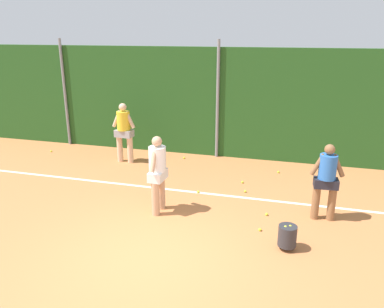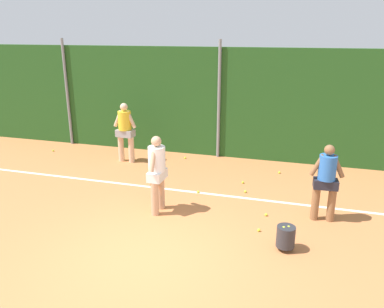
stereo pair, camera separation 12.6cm
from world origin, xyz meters
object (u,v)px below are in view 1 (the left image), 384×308
(tennis_ball_8, at_px, (278,172))
(tennis_ball_5, at_px, (260,230))
(player_midcourt, at_px, (326,178))
(tennis_ball_2, at_px, (242,182))
(ball_hopper, at_px, (287,236))
(tennis_ball_9, at_px, (245,191))
(player_foreground_near, at_px, (158,170))
(tennis_ball_3, at_px, (267,214))
(tennis_ball_1, at_px, (198,192))
(tennis_ball_7, at_px, (184,158))
(tennis_ball_6, at_px, (330,173))
(tennis_ball_4, at_px, (51,151))
(player_backcourt_far, at_px, (124,130))

(tennis_ball_8, bearing_deg, tennis_ball_5, -92.86)
(player_midcourt, relative_size, tennis_ball_2, 26.81)
(tennis_ball_8, bearing_deg, ball_hopper, -84.78)
(tennis_ball_9, bearing_deg, tennis_ball_5, -73.37)
(player_foreground_near, relative_size, tennis_ball_3, 27.95)
(tennis_ball_1, bearing_deg, tennis_ball_2, 43.81)
(tennis_ball_1, distance_m, tennis_ball_7, 2.86)
(player_midcourt, height_order, tennis_ball_2, player_midcourt)
(tennis_ball_2, distance_m, tennis_ball_9, 0.65)
(player_foreground_near, relative_size, tennis_ball_2, 27.95)
(tennis_ball_1, relative_size, tennis_ball_2, 1.00)
(tennis_ball_6, bearing_deg, tennis_ball_9, -137.46)
(player_midcourt, bearing_deg, tennis_ball_9, -32.64)
(tennis_ball_4, relative_size, tennis_ball_7, 1.00)
(tennis_ball_5, distance_m, tennis_ball_7, 5.13)
(player_midcourt, relative_size, player_backcourt_far, 0.92)
(tennis_ball_9, bearing_deg, tennis_ball_8, 65.84)
(player_midcourt, height_order, tennis_ball_6, player_midcourt)
(tennis_ball_2, xyz_separation_m, tennis_ball_5, (0.75, -2.58, 0.00))
(tennis_ball_4, xyz_separation_m, tennis_ball_7, (4.73, 0.55, 0.00))
(tennis_ball_1, bearing_deg, tennis_ball_4, 160.72)
(tennis_ball_6, bearing_deg, tennis_ball_1, -144.78)
(tennis_ball_6, bearing_deg, tennis_ball_3, -116.16)
(tennis_ball_2, height_order, tennis_ball_6, same)
(tennis_ball_5, bearing_deg, tennis_ball_8, 87.14)
(tennis_ball_3, xyz_separation_m, tennis_ball_9, (-0.66, 1.19, 0.00))
(player_midcourt, bearing_deg, tennis_ball_7, -41.82)
(ball_hopper, xyz_separation_m, tennis_ball_6, (1.11, 4.60, -0.26))
(tennis_ball_3, bearing_deg, player_backcourt_far, 151.05)
(player_foreground_near, bearing_deg, tennis_ball_9, 134.11)
(tennis_ball_1, relative_size, tennis_ball_7, 1.00)
(player_midcourt, bearing_deg, ball_hopper, 59.74)
(player_backcourt_far, bearing_deg, tennis_ball_9, 164.62)
(ball_hopper, height_order, tennis_ball_7, ball_hopper)
(player_midcourt, distance_m, tennis_ball_6, 3.26)
(tennis_ball_5, bearing_deg, player_backcourt_far, 144.07)
(tennis_ball_5, height_order, tennis_ball_9, same)
(ball_hopper, bearing_deg, tennis_ball_6, 76.43)
(tennis_ball_5, relative_size, tennis_ball_7, 1.00)
(tennis_ball_4, bearing_deg, tennis_ball_8, 0.05)
(player_backcourt_far, bearing_deg, tennis_ball_8, -172.97)
(player_midcourt, relative_size, tennis_ball_7, 26.81)
(tennis_ball_3, bearing_deg, player_midcourt, 7.80)
(player_backcourt_far, xyz_separation_m, tennis_ball_3, (4.78, -2.64, -1.05))
(tennis_ball_4, xyz_separation_m, tennis_ball_5, (7.68, -3.65, 0.00))
(ball_hopper, distance_m, tennis_ball_3, 1.45)
(ball_hopper, relative_size, tennis_ball_3, 7.78)
(player_backcourt_far, distance_m, ball_hopper, 6.65)
(player_foreground_near, relative_size, tennis_ball_9, 27.95)
(ball_hopper, bearing_deg, player_foreground_near, 163.60)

